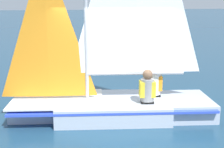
% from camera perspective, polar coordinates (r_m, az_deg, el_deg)
% --- Properties ---
extents(ground_plane, '(260.00, 260.00, 0.00)m').
position_cam_1_polar(ground_plane, '(7.41, 0.00, -7.62)').
color(ground_plane, navy).
extents(sailboat_main, '(4.82, 2.96, 6.09)m').
position_cam_1_polar(sailboat_main, '(7.17, 0.26, -1.58)').
color(sailboat_main, '#B2BCCC').
rests_on(sailboat_main, ground_plane).
extents(sailor_helm, '(0.40, 0.38, 1.16)m').
position_cam_1_polar(sailor_helm, '(7.01, 6.44, -3.57)').
color(sailor_helm, black).
rests_on(sailor_helm, ground_plane).
extents(sailor_crew, '(0.40, 0.38, 1.16)m').
position_cam_1_polar(sailor_crew, '(7.54, 7.72, -2.34)').
color(sailor_crew, black).
rests_on(sailor_crew, ground_plane).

